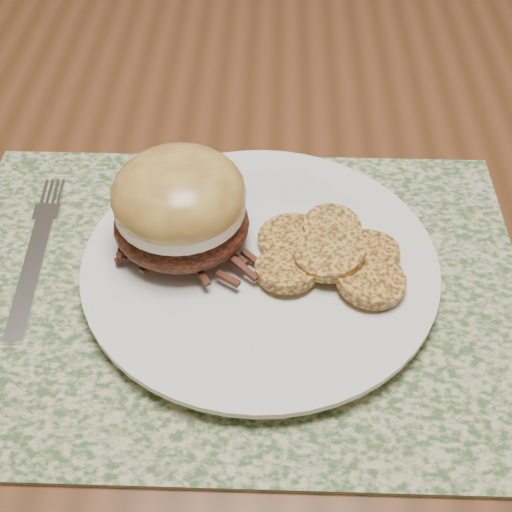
{
  "coord_description": "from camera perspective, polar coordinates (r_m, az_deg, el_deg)",
  "views": [
    {
      "loc": [
        0.04,
        -0.56,
        1.17
      ],
      "look_at": [
        0.03,
        -0.19,
        0.79
      ],
      "focal_mm": 50.0,
      "sensor_mm": 36.0,
      "label": 1
    }
  ],
  "objects": [
    {
      "name": "dining_table",
      "position": [
        0.75,
        -1.88,
        4.2
      ],
      "size": [
        1.5,
        0.9,
        0.75
      ],
      "color": "#572F19",
      "rests_on": "ground"
    },
    {
      "name": "fork",
      "position": [
        0.6,
        -17.13,
        0.35
      ],
      "size": [
        0.03,
        0.18,
        0.0
      ],
      "rotation": [
        0.0,
        0.0,
        0.06
      ],
      "color": "silver",
      "rests_on": "placemat"
    },
    {
      "name": "dinner_plate",
      "position": [
        0.56,
        0.33,
        -0.86
      ],
      "size": [
        0.26,
        0.26,
        0.02
      ],
      "primitive_type": "cylinder",
      "color": "silver",
      "rests_on": "placemat"
    },
    {
      "name": "placemat",
      "position": [
        0.55,
        -1.73,
        -2.66
      ],
      "size": [
        0.45,
        0.33,
        0.0
      ],
      "primitive_type": "cube",
      "color": "#36572C",
      "rests_on": "dining_table"
    },
    {
      "name": "ground",
      "position": [
        1.29,
        -1.14,
        -18.57
      ],
      "size": [
        3.5,
        3.5,
        0.0
      ],
      "primitive_type": "plane",
      "color": "brown",
      "rests_on": "ground"
    },
    {
      "name": "roasted_potatoes",
      "position": [
        0.55,
        5.94,
        0.17
      ],
      "size": [
        0.13,
        0.11,
        0.03
      ],
      "color": "#C08438",
      "rests_on": "dinner_plate"
    },
    {
      "name": "pork_sandwich",
      "position": [
        0.54,
        -6.11,
        3.94
      ],
      "size": [
        0.11,
        0.1,
        0.08
      ],
      "rotation": [
        0.0,
        0.0,
        0.04
      ],
      "color": "black",
      "rests_on": "dinner_plate"
    }
  ]
}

